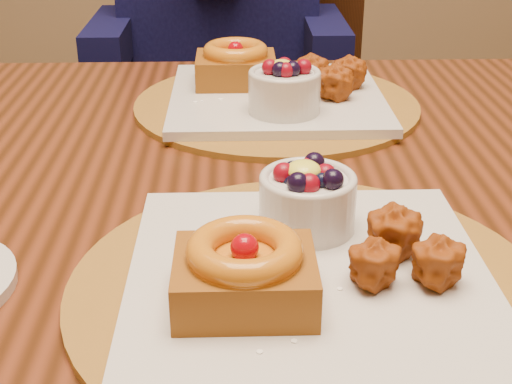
% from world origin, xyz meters
% --- Properties ---
extents(dining_table, '(1.60, 0.90, 0.76)m').
position_xyz_m(dining_table, '(0.06, -0.04, 0.68)').
color(dining_table, '#321809').
rests_on(dining_table, ground).
extents(place_setting_near, '(0.38, 0.38, 0.08)m').
position_xyz_m(place_setting_near, '(0.06, -0.25, 0.78)').
color(place_setting_near, brown).
rests_on(place_setting_near, dining_table).
extents(place_setting_far, '(0.38, 0.38, 0.09)m').
position_xyz_m(place_setting_far, '(0.05, 0.18, 0.78)').
color(place_setting_far, brown).
rests_on(place_setting_far, dining_table).
extents(chair_far, '(0.47, 0.47, 0.81)m').
position_xyz_m(chair_far, '(0.08, 0.79, 0.45)').
color(chair_far, black).
rests_on(chair_far, ground).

